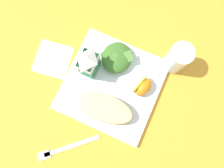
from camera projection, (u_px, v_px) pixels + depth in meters
ground at (112, 86)px, 0.63m from camera, size 3.00×3.00×0.00m
white_plate at (112, 85)px, 0.63m from camera, size 0.28×0.28×0.02m
cheesy_pizza_bread at (105, 108)px, 0.59m from camera, size 0.09×0.17×0.04m
green_salad_pile at (117, 58)px, 0.61m from camera, size 0.10×0.10×0.04m
milk_carton at (89, 63)px, 0.57m from camera, size 0.06×0.04×0.11m
orange_wedge_front at (143, 87)px, 0.60m from camera, size 0.07×0.05×0.04m
paper_napkin at (53, 58)px, 0.65m from camera, size 0.13×0.13×0.00m
metal_fork at (64, 149)px, 0.60m from camera, size 0.14×0.15×0.01m
drinking_clear_cup at (177, 59)px, 0.59m from camera, size 0.07×0.07×0.11m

